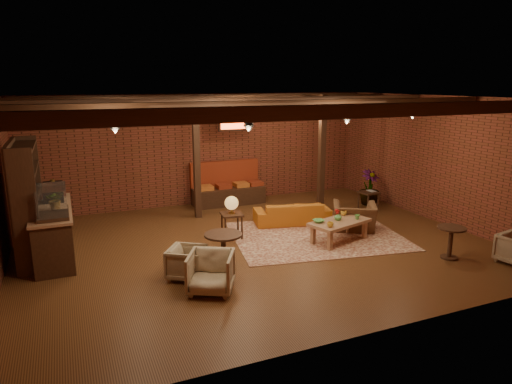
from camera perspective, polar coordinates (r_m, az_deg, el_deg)
name	(u,v)px	position (r m, az deg, el deg)	size (l,w,h in m)	color
floor	(257,245)	(10.18, 0.12, -6.64)	(10.00, 10.00, 0.00)	#3B210E
ceiling	(257,98)	(9.56, 0.13, 11.67)	(10.00, 8.00, 0.02)	black
wall_back	(203,150)	(13.46, -6.60, 5.29)	(10.00, 0.02, 3.20)	brown
wall_front	(373,228)	(6.37, 14.42, -4.37)	(10.00, 0.02, 3.20)	brown
wall_right	(437,159)	(12.54, 21.68, 3.82)	(0.02, 8.00, 3.20)	brown
ceiling_beams	(257,104)	(9.56, 0.13, 10.95)	(9.80, 6.40, 0.22)	black
ceiling_pipe	(231,111)	(11.06, -3.18, 10.09)	(0.12, 0.12, 9.60)	black
post_left	(197,158)	(11.97, -7.44, 4.24)	(0.16, 0.16, 3.20)	black
post_right	(322,153)	(12.76, 8.22, 4.79)	(0.16, 0.16, 3.20)	black
service_counter	(52,219)	(10.16, -24.11, -3.15)	(0.80, 2.50, 1.60)	black
plant_counter	(56,197)	(10.25, -23.76, -0.55)	(0.35, 0.39, 0.30)	#337F33
shelving_hutch	(29,201)	(10.18, -26.56, -1.04)	(0.52, 2.00, 2.40)	black
banquette	(228,188)	(13.42, -3.47, 0.56)	(2.10, 0.70, 1.00)	maroon
service_sign	(233,126)	(12.71, -2.90, 8.29)	(0.86, 0.06, 0.30)	#FF4919
ceiling_spotlights	(257,115)	(9.57, 0.13, 9.64)	(6.40, 4.40, 0.28)	black
rug	(316,236)	(10.84, 7.56, -5.44)	(3.85, 2.95, 0.01)	maroon
sofa	(292,213)	(11.64, 4.53, -2.62)	(1.91, 0.75, 0.56)	#AB5A17
coffee_table	(339,223)	(10.43, 10.32, -3.86)	(1.56, 1.07, 0.74)	brown
side_table_lamp	(232,206)	(10.43, -3.07, -1.80)	(0.53, 0.53, 0.99)	black
round_table_left	(223,246)	(8.70, -4.09, -6.73)	(0.72, 0.72, 0.75)	black
armchair_a	(187,261)	(8.53, -8.62, -8.54)	(0.64, 0.60, 0.66)	beige
armchair_b	(211,270)	(7.94, -5.67, -9.72)	(0.75, 0.70, 0.77)	beige
armchair_right	(354,212)	(11.32, 12.21, -2.51)	(1.01, 0.66, 0.88)	brown
side_table_book	(369,193)	(13.17, 13.91, -0.13)	(0.52, 0.52, 0.55)	black
round_table_right	(451,238)	(10.11, 23.18, -5.25)	(0.57, 0.57, 0.67)	black
plant_tall	(372,153)	(13.58, 14.25, 4.79)	(1.73, 1.73, 3.08)	#4C7F4C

